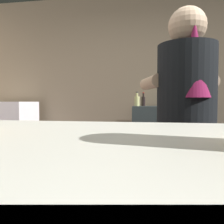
{
  "coord_description": "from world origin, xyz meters",
  "views": [
    {
      "loc": [
        0.01,
        -1.28,
        1.14
      ],
      "look_at": [
        -0.08,
        -0.75,
        1.12
      ],
      "focal_mm": 37.36,
      "sensor_mm": 36.0,
      "label": 1
    }
  ],
  "objects": [
    {
      "name": "bottle_soy",
      "position": [
        0.15,
        2.0,
        1.15
      ],
      "size": [
        0.05,
        0.05,
        0.19
      ],
      "color": "#30529C",
      "rests_on": "back_shelf"
    },
    {
      "name": "mini_fridge",
      "position": [
        -2.01,
        1.75,
        0.57
      ],
      "size": [
        0.68,
        0.58,
        1.14
      ],
      "color": "white",
      "rests_on": "ground"
    },
    {
      "name": "wall_back",
      "position": [
        0.0,
        2.2,
        1.35
      ],
      "size": [
        5.2,
        0.1,
        2.7
      ],
      "primitive_type": "cube",
      "color": "gray",
      "rests_on": "ground"
    },
    {
      "name": "prep_counter",
      "position": [
        0.35,
        0.6,
        0.46
      ],
      "size": [
        2.1,
        0.6,
        0.92
      ],
      "primitive_type": "cube",
      "color": "#4E4033",
      "rests_on": "ground"
    },
    {
      "name": "back_shelf",
      "position": [
        0.25,
        1.92,
        0.54
      ],
      "size": [
        0.96,
        0.36,
        1.08
      ],
      "primitive_type": "cube",
      "color": "#323C3D",
      "rests_on": "ground"
    },
    {
      "name": "bartender",
      "position": [
        0.21,
        0.14,
        0.98
      ],
      "size": [
        0.49,
        0.55,
        1.69
      ],
      "rotation": [
        0.0,
        0.0,
        1.83
      ],
      "color": "#332733",
      "rests_on": "ground"
    },
    {
      "name": "mixing_bowl",
      "position": [
        -0.2,
        0.57,
        0.94
      ],
      "size": [
        0.18,
        0.18,
        0.05
      ],
      "primitive_type": "cylinder",
      "color": "silver",
      "rests_on": "prep_counter"
    },
    {
      "name": "bottle_olive_oil",
      "position": [
        -0.18,
        1.94,
        1.16
      ],
      "size": [
        0.07,
        0.07,
        0.19
      ],
      "color": "#C9C980",
      "rests_on": "back_shelf"
    },
    {
      "name": "chefs_knife",
      "position": [
        0.49,
        0.55,
        0.92
      ],
      "size": [
        0.24,
        0.06,
        0.01
      ],
      "primitive_type": "cube",
      "rotation": [
        0.0,
        0.0,
        -0.1
      ],
      "color": "silver",
      "rests_on": "prep_counter"
    },
    {
      "name": "bottle_vinegar",
      "position": [
        -0.09,
        1.97,
        1.15
      ],
      "size": [
        0.05,
        0.05,
        0.19
      ],
      "color": "black",
      "rests_on": "back_shelf"
    }
  ]
}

